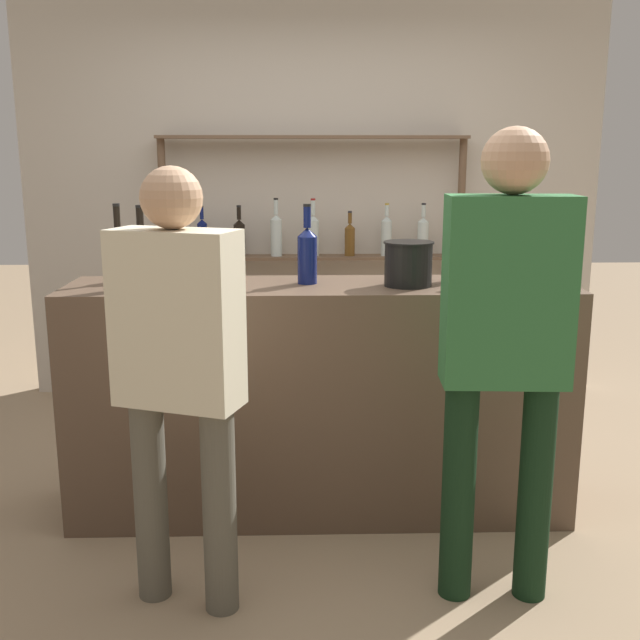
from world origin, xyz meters
TOP-DOWN VIEW (x-y plane):
  - ground_plane at (0.00, 0.00)m, footprint 16.00×16.00m
  - bar_counter at (0.00, 0.00)m, footprint 2.25×0.52m
  - back_wall at (0.00, 1.86)m, footprint 3.85×0.12m
  - back_shelf at (0.00, 1.68)m, footprint 2.00×0.18m
  - counter_bottle_0 at (0.85, 0.11)m, footprint 0.09×0.09m
  - counter_bottle_1 at (-0.85, -0.12)m, footprint 0.07×0.07m
  - counter_bottle_2 at (-0.06, 0.03)m, footprint 0.09×0.09m
  - counter_bottle_3 at (0.65, 0.10)m, footprint 0.08×0.08m
  - counter_bottle_4 at (-0.81, 0.15)m, footprint 0.09×0.09m
  - wine_glass at (-0.69, 0.10)m, footprint 0.08×0.08m
  - ice_bucket at (0.38, -0.04)m, footprint 0.22×0.22m
  - cork_jar at (0.96, -0.05)m, footprint 0.11×0.11m
  - customer_left at (-0.51, -0.74)m, footprint 0.48×0.33m
  - customer_right at (0.63, -0.73)m, footprint 0.45×0.23m

SIDE VIEW (x-z plane):
  - ground_plane at x=0.00m, z-range 0.00..0.00m
  - bar_counter at x=0.00m, z-range 0.00..1.07m
  - customer_left at x=-0.51m, z-range 0.14..1.74m
  - customer_right at x=0.63m, z-range 0.16..1.89m
  - cork_jar at x=0.96m, z-range 1.07..1.23m
  - back_shelf at x=0.00m, z-range 0.28..2.03m
  - ice_bucket at x=0.38m, z-range 1.07..1.27m
  - wine_glass at x=-0.69m, z-range 1.11..1.28m
  - counter_bottle_4 at x=-0.81m, z-range 1.03..1.37m
  - counter_bottle_3 at x=0.65m, z-range 1.03..1.37m
  - counter_bottle_2 at x=-0.06m, z-range 1.03..1.38m
  - counter_bottle_1 at x=-0.85m, z-range 1.03..1.39m
  - counter_bottle_0 at x=0.85m, z-range 1.03..1.41m
  - back_wall at x=0.00m, z-range 0.00..2.80m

